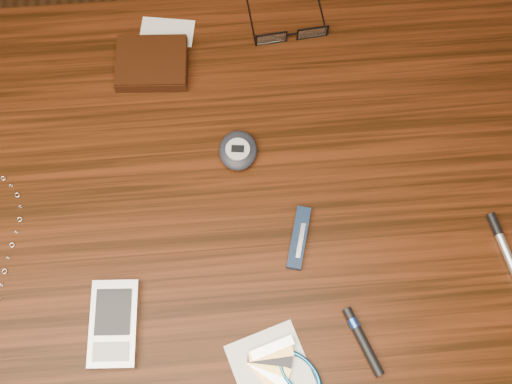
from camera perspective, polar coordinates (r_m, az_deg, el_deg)
The scene contains 10 objects.
ground at distance 1.66m, azimuth -1.66°, elevation -9.17°, with size 3.80×3.80×0.00m, color #472814.
desk at distance 1.03m, azimuth -2.64°, elevation -2.04°, with size 1.00×0.70×0.75m.
wallet_and_card at distance 1.03m, azimuth -9.22°, elevation 11.29°, with size 0.13×0.14×0.02m.
eyeglasses at distance 1.05m, azimuth 3.13°, elevation 14.00°, with size 0.13×0.13×0.03m.
pda_phone at distance 0.90m, azimuth -12.53°, elevation -11.35°, with size 0.07×0.12×0.02m.
pedometer at distance 0.95m, azimuth -1.61°, elevation 3.72°, with size 0.06×0.07×0.03m.
notepad_keys at distance 0.87m, azimuth 2.59°, elevation -15.59°, with size 0.14×0.13×0.01m.
pocket_knife at distance 0.91m, azimuth 3.84°, elevation -4.10°, with size 0.04×0.09×0.01m.
silver_pen at distance 0.97m, azimuth 21.47°, elevation -5.24°, with size 0.04×0.15×0.01m.
black_blue_pen at distance 0.89m, azimuth 9.39°, elevation -12.78°, with size 0.05×0.09×0.01m.
Camera 1 is at (0.02, -0.33, 1.62)m, focal length 45.00 mm.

